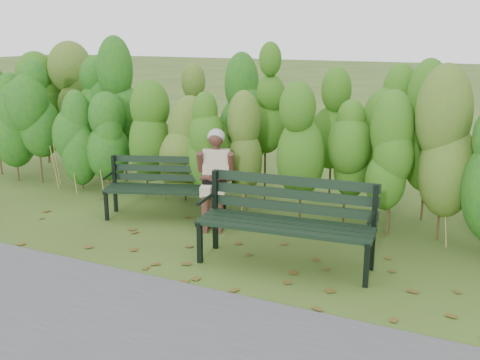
% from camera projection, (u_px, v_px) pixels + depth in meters
% --- Properties ---
extents(ground, '(80.00, 80.00, 0.00)m').
position_uv_depth(ground, '(227.00, 251.00, 6.36)').
color(ground, '#39471C').
extents(footpath, '(60.00, 2.50, 0.01)m').
position_uv_depth(footpath, '(101.00, 346.00, 4.44)').
color(footpath, '#474749').
rests_on(footpath, ground).
extents(hedge_band, '(11.04, 1.67, 2.42)m').
position_uv_depth(hedge_band, '(288.00, 118.00, 7.65)').
color(hedge_band, '#47381E').
rests_on(hedge_band, ground).
extents(leaf_litter, '(5.70, 2.26, 0.01)m').
position_uv_depth(leaf_litter, '(208.00, 251.00, 6.35)').
color(leaf_litter, brown).
rests_on(leaf_litter, ground).
extents(bench_left, '(1.66, 1.02, 0.79)m').
position_uv_depth(bench_left, '(167.00, 182.00, 7.45)').
color(bench_left, black).
rests_on(bench_left, ground).
extents(bench_right, '(1.89, 0.78, 0.92)m').
position_uv_depth(bench_right, '(288.00, 215.00, 5.91)').
color(bench_right, black).
rests_on(bench_right, ground).
extents(seated_woman, '(0.56, 0.77, 1.21)m').
position_uv_depth(seated_woman, '(215.00, 171.00, 7.17)').
color(seated_woman, beige).
rests_on(seated_woman, ground).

